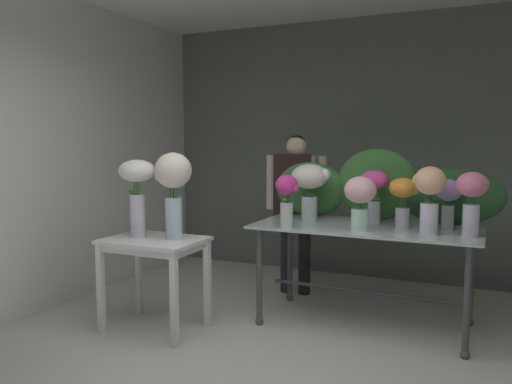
{
  "coord_description": "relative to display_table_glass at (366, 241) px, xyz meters",
  "views": [
    {
      "loc": [
        1.31,
        -2.39,
        1.56
      ],
      "look_at": [
        -0.4,
        1.32,
        1.14
      ],
      "focal_mm": 35.95,
      "sensor_mm": 36.0,
      "label": 1
    }
  ],
  "objects": [
    {
      "name": "vase_fuchsia_freesia",
      "position": [
        0.04,
        0.1,
        0.43
      ],
      "size": [
        0.24,
        0.23,
        0.46
      ],
      "color": "silver",
      "rests_on": "display_table_glass"
    },
    {
      "name": "vase_white_roses_tall",
      "position": [
        -1.7,
        -0.81,
        0.46
      ],
      "size": [
        0.3,
        0.3,
        0.64
      ],
      "color": "silver",
      "rests_on": "side_table_white"
    },
    {
      "name": "side_table_white",
      "position": [
        -1.54,
        -0.81,
        -0.06
      ],
      "size": [
        0.78,
        0.57,
        0.76
      ],
      "color": "white",
      "rests_on": "ground"
    },
    {
      "name": "display_table_glass",
      "position": [
        0.0,
        0.0,
        0.0
      ],
      "size": [
        1.82,
        0.92,
        0.86
      ],
      "color": "silver",
      "rests_on": "ground"
    },
    {
      "name": "vase_lilac_ranunculus",
      "position": [
        0.63,
        0.07,
        0.39
      ],
      "size": [
        0.21,
        0.21,
        0.4
      ],
      "color": "silver",
      "rests_on": "display_table_glass"
    },
    {
      "name": "vase_peach_dahlias",
      "position": [
        0.51,
        -0.18,
        0.45
      ],
      "size": [
        0.26,
        0.23,
        0.51
      ],
      "color": "silver",
      "rests_on": "display_table_glass"
    },
    {
      "name": "vase_blush_roses",
      "position": [
        0.0,
        -0.25,
        0.39
      ],
      "size": [
        0.25,
        0.25,
        0.43
      ],
      "color": "silver",
      "rests_on": "display_table_glass"
    },
    {
      "name": "wall_left",
      "position": [
        -2.82,
        -0.1,
        0.73
      ],
      "size": [
        0.12,
        3.53,
        2.9
      ],
      "primitive_type": "cube",
      "color": "silver",
      "rests_on": "ground"
    },
    {
      "name": "wall_back",
      "position": [
        -0.38,
        1.61,
        0.73
      ],
      "size": [
        4.87,
        0.12,
        2.9
      ],
      "primitive_type": "cube",
      "color": "slate",
      "rests_on": "ground"
    },
    {
      "name": "vase_ivory_lilies",
      "position": [
        -0.51,
        0.05,
        0.47
      ],
      "size": [
        0.35,
        0.32,
        0.5
      ],
      "color": "silver",
      "rests_on": "display_table_glass"
    },
    {
      "name": "vase_sunset_anemones",
      "position": [
        0.29,
        0.02,
        0.39
      ],
      "size": [
        0.23,
        0.22,
        0.41
      ],
      "color": "silver",
      "rests_on": "display_table_glass"
    },
    {
      "name": "florist",
      "position": [
        -0.85,
        0.62,
        0.28
      ],
      "size": [
        0.64,
        0.24,
        1.6
      ],
      "color": "#232328",
      "rests_on": "ground"
    },
    {
      "name": "vase_rosy_hydrangea",
      "position": [
        0.8,
        -0.16,
        0.43
      ],
      "size": [
        0.22,
        0.22,
        0.48
      ],
      "color": "silver",
      "rests_on": "display_table_glass"
    },
    {
      "name": "vase_cream_lisianthus_tall",
      "position": [
        -1.39,
        -0.75,
        0.49
      ],
      "size": [
        0.32,
        0.3,
        0.7
      ],
      "color": "silver",
      "rests_on": "side_table_white"
    },
    {
      "name": "foliage_backdrop",
      "position": [
        0.05,
        0.34,
        0.4
      ],
      "size": [
        1.99,
        0.24,
        0.63
      ],
      "color": "#387033",
      "rests_on": "display_table_glass"
    },
    {
      "name": "ground_plane",
      "position": [
        -0.38,
        -0.1,
        -0.72
      ],
      "size": [
        7.5,
        7.5,
        0.0
      ],
      "primitive_type": "plane",
      "color": "beige"
    },
    {
      "name": "vase_magenta_snapdragons",
      "position": [
        -0.57,
        -0.35,
        0.39
      ],
      "size": [
        0.2,
        0.18,
        0.43
      ],
      "color": "silver",
      "rests_on": "display_table_glass"
    }
  ]
}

